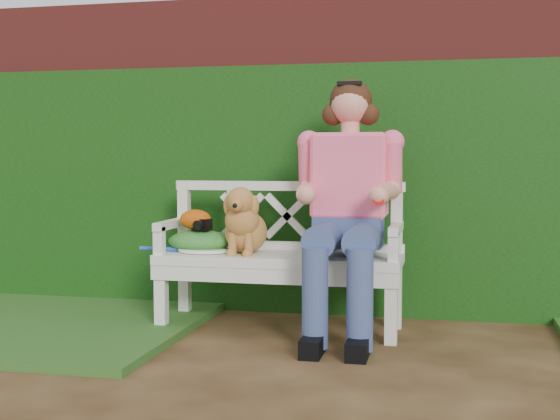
# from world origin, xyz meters

# --- Properties ---
(ground) EXTENTS (60.00, 60.00, 0.00)m
(ground) POSITION_xyz_m (0.00, 0.00, 0.00)
(ground) COLOR #341E0D
(brick_wall) EXTENTS (10.00, 0.30, 2.20)m
(brick_wall) POSITION_xyz_m (0.00, 1.90, 1.10)
(brick_wall) COLOR maroon
(brick_wall) RESTS_ON ground
(ivy_hedge) EXTENTS (10.00, 0.18, 1.70)m
(ivy_hedge) POSITION_xyz_m (0.00, 1.68, 0.85)
(ivy_hedge) COLOR #1C5610
(ivy_hedge) RESTS_ON ground
(grass_left) EXTENTS (2.60, 2.00, 0.05)m
(grass_left) POSITION_xyz_m (-2.40, 0.90, 0.03)
(grass_left) COLOR #1D4614
(grass_left) RESTS_ON ground
(garden_bench) EXTENTS (1.60, 0.65, 0.48)m
(garden_bench) POSITION_xyz_m (-0.58, 1.08, 0.24)
(garden_bench) COLOR white
(garden_bench) RESTS_ON ground
(seated_woman) EXTENTS (0.97, 1.09, 1.59)m
(seated_woman) POSITION_xyz_m (-0.15, 1.06, 0.80)
(seated_woman) COLOR #D82849
(seated_woman) RESTS_ON ground
(dog) EXTENTS (0.41, 0.46, 0.42)m
(dog) POSITION_xyz_m (-0.79, 1.04, 0.69)
(dog) COLOR #9E5A3A
(dog) RESTS_ON garden_bench
(tennis_racket) EXTENTS (0.65, 0.36, 0.03)m
(tennis_racket) POSITION_xyz_m (-1.08, 1.03, 0.49)
(tennis_racket) COLOR white
(tennis_racket) RESTS_ON garden_bench
(green_bag) EXTENTS (0.49, 0.45, 0.14)m
(green_bag) POSITION_xyz_m (-1.10, 1.09, 0.55)
(green_bag) COLOR green
(green_bag) RESTS_ON garden_bench
(camera_item) EXTENTS (0.13, 0.11, 0.07)m
(camera_item) POSITION_xyz_m (-1.08, 1.06, 0.65)
(camera_item) COLOR black
(camera_item) RESTS_ON green_bag
(baseball_glove) EXTENTS (0.23, 0.19, 0.13)m
(baseball_glove) POSITION_xyz_m (-1.13, 1.08, 0.68)
(baseball_glove) COLOR #BB4608
(baseball_glove) RESTS_ON green_bag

